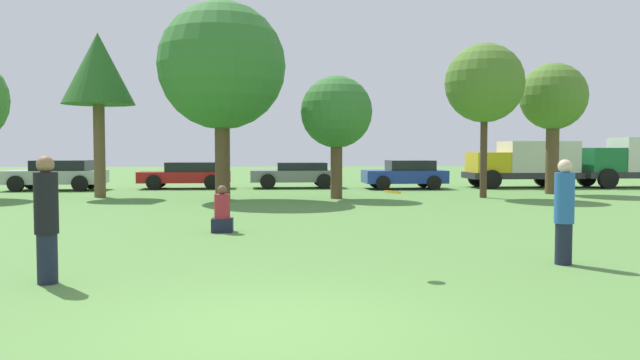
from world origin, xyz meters
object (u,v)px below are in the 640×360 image
at_px(tree_5, 553,99).
at_px(parked_car_red, 187,174).
at_px(person_thrower, 46,219).
at_px(delivery_truck_yellow, 525,162).
at_px(tree_3, 337,113).
at_px(tree_1, 98,71).
at_px(frisbee, 393,192).
at_px(parked_car_grey, 297,174).
at_px(parked_car_blue, 406,174).
at_px(tree_4, 485,84).
at_px(parked_car_silver, 57,174).
at_px(bystander_sitting, 222,213).
at_px(tree_2, 222,66).
at_px(delivery_truck_green, 637,160).
at_px(person_catcher, 564,211).

bearing_deg(tree_5, parked_car_red, 163.92).
relative_size(person_thrower, delivery_truck_yellow, 0.32).
distance_m(tree_3, tree_5, 9.43).
distance_m(tree_3, delivery_truck_yellow, 11.77).
distance_m(tree_5, delivery_truck_yellow, 5.13).
relative_size(tree_1, parked_car_red, 1.48).
bearing_deg(tree_5, delivery_truck_yellow, 82.04).
distance_m(frisbee, parked_car_grey, 20.82).
distance_m(parked_car_red, parked_car_blue, 10.33).
distance_m(tree_4, parked_car_silver, 19.07).
relative_size(bystander_sitting, tree_2, 0.15).
distance_m(bystander_sitting, parked_car_blue, 16.57).
relative_size(tree_1, tree_2, 0.87).
relative_size(frisbee, parked_car_silver, 0.06).
bearing_deg(parked_car_silver, parked_car_grey, -176.46).
height_order(tree_2, tree_3, tree_2).
bearing_deg(person_thrower, tree_4, 46.11).
relative_size(parked_car_silver, delivery_truck_yellow, 0.80).
xyz_separation_m(tree_5, delivery_truck_green, (6.11, 4.04, -2.63)).
height_order(person_catcher, delivery_truck_green, delivery_truck_green).
bearing_deg(person_thrower, person_catcher, -0.00).
bearing_deg(delivery_truck_green, bystander_sitting, 37.48).
height_order(frisbee, delivery_truck_yellow, delivery_truck_yellow).
bearing_deg(person_thrower, delivery_truck_yellow, 47.04).
distance_m(person_thrower, tree_2, 15.15).
distance_m(frisbee, tree_1, 18.09).
height_order(person_catcher, delivery_truck_yellow, delivery_truck_yellow).
distance_m(tree_4, tree_5, 4.01).
distance_m(parked_car_silver, parked_car_blue, 16.01).
height_order(tree_2, parked_car_blue, tree_2).
distance_m(tree_2, parked_car_red, 8.02).
relative_size(bystander_sitting, delivery_truck_yellow, 0.19).
relative_size(tree_4, parked_car_grey, 1.37).
xyz_separation_m(tree_4, delivery_truck_yellow, (4.14, 6.13, -3.13)).
height_order(bystander_sitting, delivery_truck_green, delivery_truck_green).
relative_size(parked_car_red, delivery_truck_yellow, 0.77).
bearing_deg(tree_2, tree_3, 0.39).
bearing_deg(tree_5, parked_car_silver, 170.14).
bearing_deg(parked_car_silver, tree_1, 124.24).
relative_size(tree_4, parked_car_red, 1.38).
height_order(frisbee, parked_car_grey, frisbee).
xyz_separation_m(tree_3, parked_car_grey, (-1.30, 6.55, -2.55)).
bearing_deg(delivery_truck_green, tree_1, 9.26).
xyz_separation_m(tree_1, tree_5, (18.31, 0.60, -0.91)).
relative_size(person_catcher, tree_3, 0.37).
height_order(parked_car_red, delivery_truck_yellow, delivery_truck_yellow).
height_order(parked_car_silver, parked_car_red, parked_car_silver).
relative_size(tree_2, parked_car_grey, 1.70).
xyz_separation_m(parked_car_silver, delivery_truck_yellow, (22.02, 0.58, 0.51)).
height_order(frisbee, tree_1, tree_1).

